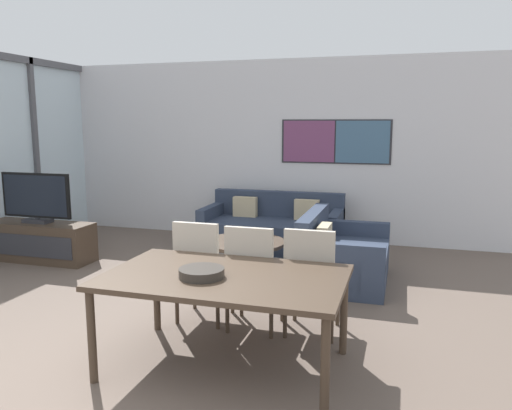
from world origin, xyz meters
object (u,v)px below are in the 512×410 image
object	(u,v)px
sofa_side	(339,258)
dining_chair_right	(311,276)
sofa_main	(273,230)
coffee_table	(245,249)
television	(36,198)
tv_console	(39,241)
fruit_bowl	(202,272)
dining_chair_left	(201,266)
dining_table	(225,283)
dining_chair_centre	(253,272)

from	to	relation	value
sofa_side	dining_chair_right	bearing A→B (deg)	178.69
sofa_main	sofa_side	distance (m)	1.74
sofa_side	coffee_table	world-z (taller)	sofa_side
television	sofa_main	xyz separation A→B (m)	(2.83, 1.58, -0.58)
tv_console	fruit_bowl	world-z (taller)	fruit_bowl
sofa_side	dining_chair_left	bearing A→B (deg)	146.26
sofa_main	fruit_bowl	bearing A→B (deg)	-83.21
television	dining_chair_left	size ratio (longest dim) A/B	1.08
dining_table	dining_chair_right	size ratio (longest dim) A/B	1.84
dining_chair_centre	fruit_bowl	bearing A→B (deg)	-99.71
dining_table	dining_chair_centre	bearing A→B (deg)	90.00
tv_console	television	bearing A→B (deg)	90.00
sofa_side	fruit_bowl	world-z (taller)	sofa_side
television	dining_table	world-z (taller)	television
dining_table	dining_chair_centre	distance (m)	0.72
dining_chair_right	fruit_bowl	xyz separation A→B (m)	(-0.65, -0.86, 0.23)
sofa_main	dining_chair_right	bearing A→B (deg)	-69.35
sofa_main	dining_chair_centre	world-z (taller)	dining_chair_centre
sofa_main	television	bearing A→B (deg)	-150.79
tv_console	television	distance (m)	0.59
dining_chair_right	fruit_bowl	distance (m)	1.10
tv_console	dining_chair_centre	distance (m)	3.70
sofa_main	fruit_bowl	world-z (taller)	sofa_main
dining_chair_centre	fruit_bowl	size ratio (longest dim) A/B	2.91
tv_console	dining_chair_centre	world-z (taller)	dining_chair_centre
television	dining_table	bearing A→B (deg)	-31.37
sofa_side	fruit_bowl	size ratio (longest dim) A/B	4.12
coffee_table	dining_chair_left	distance (m)	1.56
coffee_table	dining_chair_left	world-z (taller)	dining_chair_left
television	sofa_side	world-z (taller)	television
dining_chair_centre	coffee_table	bearing A→B (deg)	110.20
sofa_side	dining_chair_centre	size ratio (longest dim) A/B	1.42
coffee_table	dining_table	bearing A→B (deg)	-75.70
sofa_side	dining_chair_right	distance (m)	1.62
television	dining_chair_centre	xyz separation A→B (m)	(3.42, -1.38, -0.31)
coffee_table	dining_chair_centre	bearing A→B (deg)	-69.80
dining_chair_left	dining_chair_centre	size ratio (longest dim) A/B	1.00
dining_chair_left	dining_chair_right	xyz separation A→B (m)	(1.02, -0.01, 0.00)
tv_console	television	world-z (taller)	television
sofa_main	sofa_side	bearing A→B (deg)	-49.32
sofa_side	television	bearing A→B (deg)	93.78
dining_table	fruit_bowl	world-z (taller)	fruit_bowl
fruit_bowl	sofa_side	bearing A→B (deg)	74.36
fruit_bowl	dining_chair_centre	bearing A→B (deg)	80.29
tv_console	coffee_table	world-z (taller)	tv_console
coffee_table	dining_chair_centre	world-z (taller)	dining_chair_centre
fruit_bowl	tv_console	bearing A→B (deg)	146.28
sofa_main	fruit_bowl	xyz separation A→B (m)	(0.45, -3.77, 0.50)
tv_console	dining_chair_right	distance (m)	4.16
tv_console	sofa_main	xyz separation A→B (m)	(2.83, 1.58, 0.01)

